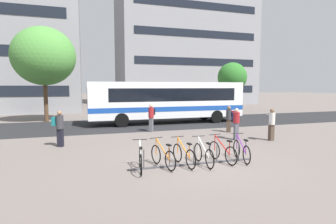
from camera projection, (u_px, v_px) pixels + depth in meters
ground at (198, 160)px, 10.42m from camera, size 200.00×200.00×0.00m
bus_lane_asphalt at (142, 124)px, 20.42m from camera, size 80.00×7.20×0.01m
city_bus at (166, 100)px, 20.84m from camera, size 12.04×2.66×3.20m
bike_rack at (194, 162)px, 9.75m from camera, size 4.67×0.13×0.70m
parked_bicycle_white_0 at (140, 160)px, 9.05m from camera, size 0.52×1.71×0.99m
parked_bicycle_orange_1 at (163, 157)px, 9.43m from camera, size 0.60×1.69×0.99m
parked_bicycle_orange_2 at (184, 155)px, 9.64m from camera, size 0.52×1.72×0.99m
parked_bicycle_white_3 at (204, 155)px, 9.72m from camera, size 0.52×1.72×0.99m
parked_bicycle_red_4 at (222, 152)px, 10.10m from camera, size 0.52×1.71×0.99m
parked_bicycle_purple_5 at (241, 151)px, 10.28m from camera, size 0.55×1.70×0.99m
commuter_maroon_pack_0 at (229, 117)px, 16.62m from camera, size 0.60×0.51×1.66m
commuter_black_pack_1 at (151, 116)px, 16.81m from camera, size 0.56×0.60×1.78m
commuter_grey_pack_2 at (271, 122)px, 14.05m from camera, size 0.56×0.38×1.70m
commuter_navy_pack_3 at (236, 121)px, 14.28m from camera, size 0.41×0.57×1.71m
commuter_teal_pack_4 at (59, 126)px, 12.61m from camera, size 0.60×0.48×1.73m
street_tree_0 at (44, 56)px, 21.26m from camera, size 4.90×4.90×7.61m
street_tree_1 at (232, 77)px, 31.93m from camera, size 3.46×3.46×5.74m
building_right_wing at (184, 43)px, 45.52m from camera, size 22.04×12.34×20.69m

